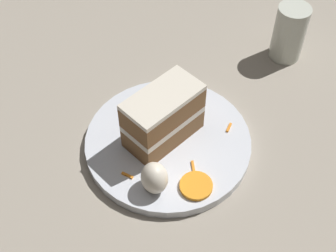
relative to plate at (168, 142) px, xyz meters
The scene contains 8 objects.
ground_plane 0.06m from the plate, 102.51° to the right, with size 6.00×6.00×0.00m, color #4C4742.
dining_table 0.05m from the plate, 102.51° to the right, with size 1.14×1.12×0.03m, color gray.
plate is the anchor object (origin of this frame).
cake_slice 0.06m from the plate, 161.50° to the right, with size 0.11×0.14×0.10m.
cream_dollop 0.10m from the plate, 33.91° to the right, with size 0.04×0.04×0.05m, color silver.
orange_garnish 0.10m from the plate, ahead, with size 0.05×0.05×0.01m, color orange.
carrot_shreds_scatter 0.02m from the plate, 40.01° to the left, with size 0.17×0.20×0.00m.
drinking_glass 0.32m from the plate, 112.68° to the left, with size 0.06×0.06×0.11m.
Camera 1 is at (0.44, -0.13, 0.64)m, focal length 50.00 mm.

